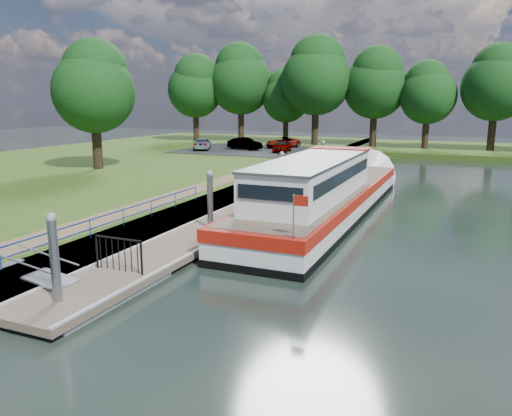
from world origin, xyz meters
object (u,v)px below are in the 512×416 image
at_px(barge, 329,194).
at_px(car_b, 245,144).
at_px(car_c, 203,144).
at_px(pontoon, 252,212).
at_px(car_a, 282,146).
at_px(car_d, 283,142).

bearing_deg(barge, car_b, 123.85).
xyz_separation_m(car_b, car_c, (-4.15, -1.68, -0.02)).
distance_m(pontoon, car_a, 25.05).
xyz_separation_m(barge, car_d, (-12.28, 26.29, 0.33)).
relative_size(barge, car_b, 5.56).
bearing_deg(pontoon, car_a, 106.67).
xyz_separation_m(pontoon, car_d, (-8.68, 28.28, 1.23)).
relative_size(car_a, car_b, 0.93).
bearing_deg(car_b, car_a, -87.95).
bearing_deg(pontoon, car_b, 115.25).
relative_size(pontoon, car_a, 8.48).
height_order(car_c, car_d, car_c).
distance_m(pontoon, car_b, 27.37).
height_order(barge, car_a, barge).
height_order(car_b, car_d, car_b).
bearing_deg(pontoon, barge, 28.90).
bearing_deg(car_d, pontoon, -50.72).
bearing_deg(car_c, car_a, 163.20).
distance_m(car_c, car_d, 8.84).
bearing_deg(car_c, pontoon, 101.55).
bearing_deg(car_c, car_d, -166.59).
bearing_deg(car_d, barge, -42.75).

